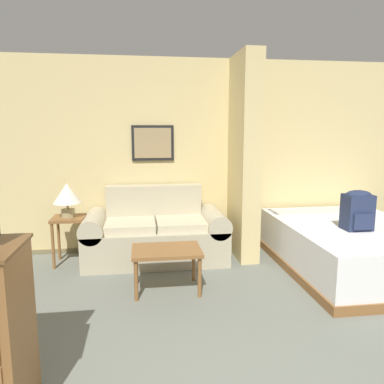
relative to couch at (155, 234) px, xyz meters
The scene contains 8 objects.
wall_back 1.12m from the couch, 56.75° to the left, with size 7.12×0.16×2.60m.
wall_partition_pillar 1.51m from the couch, ahead, with size 0.24×0.79×2.60m.
couch is the anchor object (origin of this frame).
coffee_table 0.97m from the couch, 85.71° to the right, with size 0.71×0.50×0.45m.
side_table 1.08m from the couch, behind, with size 0.39×0.39×0.60m.
table_lamp 1.20m from the couch, behind, with size 0.34×0.34×0.42m.
bed 2.41m from the couch, 16.35° to the right, with size 1.63×2.13×0.55m.
backpack 2.43m from the couch, 21.95° to the right, with size 0.30×0.25×0.45m.
Camera 1 is at (-0.50, -1.40, 1.66)m, focal length 35.00 mm.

